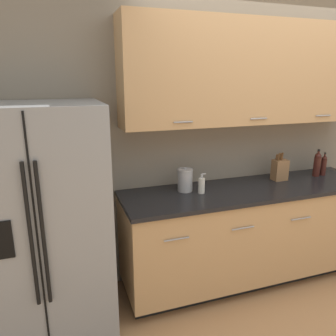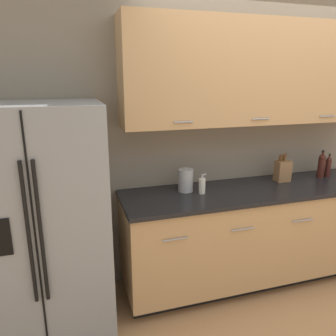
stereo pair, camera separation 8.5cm
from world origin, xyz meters
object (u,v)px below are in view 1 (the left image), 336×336
at_px(wine_bottle, 317,164).
at_px(oil_bottle, 324,165).
at_px(refrigerator, 40,224).
at_px(knife_block, 280,170).
at_px(steel_canister, 185,180).
at_px(soap_dispenser, 202,185).

height_order(wine_bottle, oil_bottle, wine_bottle).
relative_size(refrigerator, oil_bottle, 7.33).
bearing_deg(refrigerator, oil_bottle, 3.09).
height_order(refrigerator, wine_bottle, refrigerator).
bearing_deg(knife_block, refrigerator, -175.88).
height_order(oil_bottle, steel_canister, oil_bottle).
distance_m(wine_bottle, oil_bottle, 0.09).
height_order(soap_dispenser, oil_bottle, oil_bottle).
xyz_separation_m(wine_bottle, soap_dispenser, (-1.29, -0.09, -0.05)).
relative_size(knife_block, steel_canister, 1.29).
bearing_deg(wine_bottle, steel_canister, 179.56).
height_order(wine_bottle, steel_canister, wine_bottle).
bearing_deg(wine_bottle, refrigerator, -176.79).
xyz_separation_m(knife_block, oil_bottle, (0.52, -0.01, 0.00)).
height_order(knife_block, oil_bottle, knife_block).
distance_m(wine_bottle, soap_dispenser, 1.30).
height_order(wine_bottle, soap_dispenser, wine_bottle).
xyz_separation_m(knife_block, wine_bottle, (0.43, -0.01, 0.02)).
height_order(refrigerator, steel_canister, refrigerator).
xyz_separation_m(soap_dispenser, oil_bottle, (1.38, 0.09, 0.04)).
bearing_deg(refrigerator, knife_block, 4.12).
bearing_deg(refrigerator, steel_canister, 7.53).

